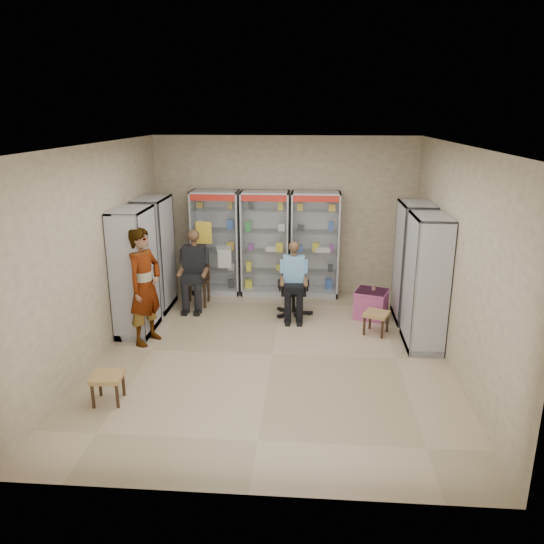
# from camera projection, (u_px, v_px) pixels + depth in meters

# --- Properties ---
(floor) EXTENTS (6.00, 6.00, 0.00)m
(floor) POSITION_uv_depth(u_px,v_px,m) (273.00, 354.00, 7.78)
(floor) COLOR tan
(floor) RESTS_ON ground
(room_shell) EXTENTS (5.02, 6.02, 3.01)m
(room_shell) POSITION_uv_depth(u_px,v_px,m) (273.00, 222.00, 7.21)
(room_shell) COLOR #C4B491
(room_shell) RESTS_ON ground
(cabinet_back_left) EXTENTS (0.90, 0.50, 2.00)m
(cabinet_back_left) POSITION_uv_depth(u_px,v_px,m) (216.00, 243.00, 10.20)
(cabinet_back_left) COLOR silver
(cabinet_back_left) RESTS_ON floor
(cabinet_back_mid) EXTENTS (0.90, 0.50, 2.00)m
(cabinet_back_mid) POSITION_uv_depth(u_px,v_px,m) (265.00, 244.00, 10.13)
(cabinet_back_mid) COLOR #B4B7BC
(cabinet_back_mid) RESTS_ON floor
(cabinet_back_right) EXTENTS (0.90, 0.50, 2.00)m
(cabinet_back_right) POSITION_uv_depth(u_px,v_px,m) (315.00, 245.00, 10.06)
(cabinet_back_right) COLOR silver
(cabinet_back_right) RESTS_ON floor
(cabinet_right_far) EXTENTS (0.90, 0.50, 2.00)m
(cabinet_right_far) POSITION_uv_depth(u_px,v_px,m) (413.00, 262.00, 8.86)
(cabinet_right_far) COLOR silver
(cabinet_right_far) RESTS_ON floor
(cabinet_right_near) EXTENTS (0.90, 0.50, 2.00)m
(cabinet_right_near) POSITION_uv_depth(u_px,v_px,m) (426.00, 283.00, 7.81)
(cabinet_right_near) COLOR #B3B6BA
(cabinet_right_near) RESTS_ON floor
(cabinet_left_far) EXTENTS (0.90, 0.50, 2.00)m
(cabinet_left_far) POSITION_uv_depth(u_px,v_px,m) (155.00, 254.00, 9.38)
(cabinet_left_far) COLOR silver
(cabinet_left_far) RESTS_ON floor
(cabinet_left_near) EXTENTS (0.90, 0.50, 2.00)m
(cabinet_left_near) POSITION_uv_depth(u_px,v_px,m) (135.00, 272.00, 8.33)
(cabinet_left_near) COLOR #A3A4AA
(cabinet_left_near) RESTS_ON floor
(wooden_chair) EXTENTS (0.42, 0.42, 0.94)m
(wooden_chair) POSITION_uv_depth(u_px,v_px,m) (196.00, 280.00, 9.67)
(wooden_chair) COLOR black
(wooden_chair) RESTS_ON floor
(seated_customer) EXTENTS (0.44, 0.60, 1.34)m
(seated_customer) POSITION_uv_depth(u_px,v_px,m) (195.00, 270.00, 9.56)
(seated_customer) COLOR black
(seated_customer) RESTS_ON floor
(office_chair) EXTENTS (0.56, 0.56, 0.99)m
(office_chair) POSITION_uv_depth(u_px,v_px,m) (294.00, 288.00, 9.16)
(office_chair) COLOR black
(office_chair) RESTS_ON floor
(seated_shopkeeper) EXTENTS (0.44, 0.59, 1.25)m
(seated_shopkeeper) POSITION_uv_depth(u_px,v_px,m) (294.00, 282.00, 9.07)
(seated_shopkeeper) COLOR #6792CB
(seated_shopkeeper) RESTS_ON floor
(pink_trunk) EXTENTS (0.64, 0.62, 0.49)m
(pink_trunk) POSITION_uv_depth(u_px,v_px,m) (371.00, 304.00, 9.11)
(pink_trunk) COLOR #B6497C
(pink_trunk) RESTS_ON floor
(tea_glass) EXTENTS (0.07, 0.07, 0.10)m
(tea_glass) POSITION_uv_depth(u_px,v_px,m) (374.00, 287.00, 9.06)
(tea_glass) COLOR #501506
(tea_glass) RESTS_ON pink_trunk
(woven_stool_a) EXTENTS (0.48, 0.48, 0.36)m
(woven_stool_a) POSITION_uv_depth(u_px,v_px,m) (376.00, 323.00, 8.46)
(woven_stool_a) COLOR #95673F
(woven_stool_a) RESTS_ON floor
(woven_stool_b) EXTENTS (0.40, 0.40, 0.36)m
(woven_stool_b) POSITION_uv_depth(u_px,v_px,m) (108.00, 388.00, 6.46)
(woven_stool_b) COLOR #AA8548
(woven_stool_b) RESTS_ON floor
(standing_man) EXTENTS (0.64, 0.77, 1.81)m
(standing_man) POSITION_uv_depth(u_px,v_px,m) (145.00, 286.00, 7.95)
(standing_man) COLOR gray
(standing_man) RESTS_ON floor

